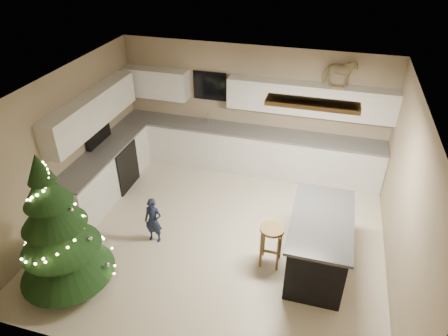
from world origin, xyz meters
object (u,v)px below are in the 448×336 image
(christmas_tree, at_px, (58,235))
(rocking_horse, at_px, (340,73))
(bar_stool, at_px, (272,237))
(toddler, at_px, (153,221))
(island, at_px, (318,243))

(christmas_tree, distance_m, rocking_horse, 5.41)
(christmas_tree, relative_size, rocking_horse, 3.63)
(bar_stool, bearing_deg, toddler, -179.72)
(bar_stool, bearing_deg, island, 10.01)
(toddler, relative_size, rocking_horse, 1.35)
(christmas_tree, xyz_separation_m, rocking_horse, (3.47, 3.92, 1.35))
(christmas_tree, relative_size, toddler, 2.68)
(island, xyz_separation_m, christmas_tree, (-3.52, -1.32, 0.44))
(bar_stool, relative_size, rocking_horse, 1.16)
(rocking_horse, bearing_deg, toddler, 129.74)
(christmas_tree, bearing_deg, bar_stool, 22.95)
(island, bearing_deg, bar_stool, -169.99)
(island, bearing_deg, christmas_tree, -159.48)
(bar_stool, height_order, rocking_horse, rocking_horse)
(toddler, distance_m, rocking_horse, 4.22)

